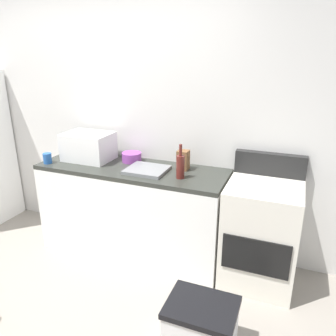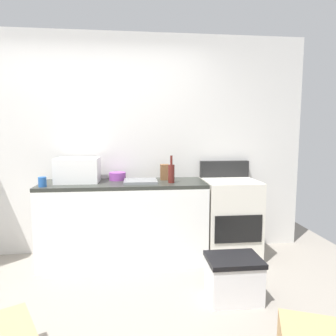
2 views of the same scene
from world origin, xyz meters
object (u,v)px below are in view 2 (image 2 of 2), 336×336
at_px(microwave, 78,170).
at_px(mixing_bowl, 117,176).
at_px(knife_block, 165,172).
at_px(stove_oven, 230,217).
at_px(wine_bottle, 171,173).
at_px(coffee_mug, 42,182).
at_px(storage_bin, 233,278).

xyz_separation_m(microwave, mixing_bowl, (0.42, 0.10, -0.09)).
height_order(microwave, knife_block, microwave).
height_order(stove_oven, wine_bottle, wine_bottle).
distance_m(stove_oven, knife_block, 0.92).
bearing_deg(stove_oven, coffee_mug, -174.35).
relative_size(stove_oven, coffee_mug, 11.00).
distance_m(stove_oven, storage_bin, 0.99).
bearing_deg(mixing_bowl, storage_bin, -45.67).
relative_size(knife_block, mixing_bowl, 0.95).
distance_m(stove_oven, mixing_bowl, 1.39).
distance_m(knife_block, storage_bin, 1.40).
relative_size(coffee_mug, mixing_bowl, 0.53).
distance_m(knife_block, mixing_bowl, 0.55).
bearing_deg(coffee_mug, storage_bin, -22.05).
height_order(coffee_mug, mixing_bowl, coffee_mug).
xyz_separation_m(stove_oven, wine_bottle, (-0.70, -0.10, 0.54)).
xyz_separation_m(wine_bottle, storage_bin, (0.45, -0.82, -0.82)).
height_order(coffee_mug, knife_block, knife_block).
bearing_deg(microwave, wine_bottle, -8.51).
bearing_deg(stove_oven, storage_bin, -105.36).
bearing_deg(storage_bin, mixing_bowl, 134.33).
xyz_separation_m(microwave, coffee_mug, (-0.31, -0.25, -0.09)).
relative_size(wine_bottle, knife_block, 1.67).
relative_size(coffee_mug, knife_block, 0.56).
height_order(stove_oven, storage_bin, stove_oven).
bearing_deg(storage_bin, wine_bottle, 118.66).
bearing_deg(coffee_mug, stove_oven, 5.65).
distance_m(stove_oven, wine_bottle, 0.89).
height_order(stove_oven, coffee_mug, stove_oven).
xyz_separation_m(wine_bottle, mixing_bowl, (-0.60, 0.25, -0.06)).
bearing_deg(knife_block, storage_bin, -64.30).
bearing_deg(knife_block, wine_bottle, -76.74).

